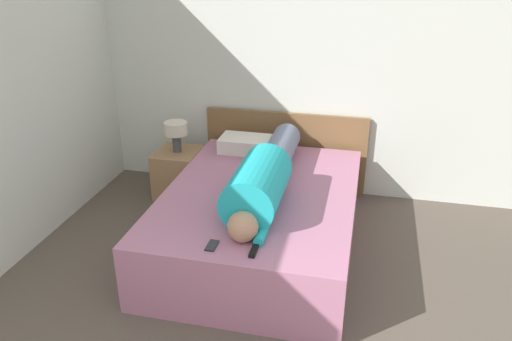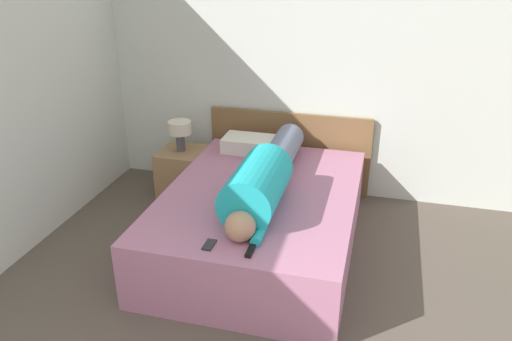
{
  "view_description": "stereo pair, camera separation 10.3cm",
  "coord_description": "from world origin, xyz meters",
  "px_view_note": "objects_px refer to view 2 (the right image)",
  "views": [
    {
      "loc": [
        0.56,
        -0.77,
        2.33
      ],
      "look_at": [
        -0.22,
        2.59,
        0.77
      ],
      "focal_mm": 35.0,
      "sensor_mm": 36.0,
      "label": 1
    },
    {
      "loc": [
        0.66,
        -0.74,
        2.33
      ],
      "look_at": [
        -0.22,
        2.59,
        0.77
      ],
      "focal_mm": 35.0,
      "sensor_mm": 36.0,
      "label": 2
    }
  ],
  "objects_px": {
    "table_lamp": "(180,130)",
    "person_lying": "(265,176)",
    "bed": "(261,219)",
    "cell_phone": "(209,245)",
    "tv_remote": "(251,250)",
    "nightstand": "(183,172)",
    "pillow_near_headboard": "(250,144)"
  },
  "relations": [
    {
      "from": "bed",
      "to": "pillow_near_headboard",
      "type": "bearing_deg",
      "value": 111.56
    },
    {
      "from": "tv_remote",
      "to": "cell_phone",
      "type": "relative_size",
      "value": 1.15
    },
    {
      "from": "person_lying",
      "to": "cell_phone",
      "type": "xyz_separation_m",
      "value": [
        -0.18,
        -0.8,
        -0.16
      ]
    },
    {
      "from": "tv_remote",
      "to": "cell_phone",
      "type": "height_order",
      "value": "tv_remote"
    },
    {
      "from": "bed",
      "to": "pillow_near_headboard",
      "type": "height_order",
      "value": "pillow_near_headboard"
    },
    {
      "from": "bed",
      "to": "pillow_near_headboard",
      "type": "xyz_separation_m",
      "value": [
        -0.32,
        0.81,
        0.33
      ]
    },
    {
      "from": "tv_remote",
      "to": "bed",
      "type": "bearing_deg",
      "value": 99.99
    },
    {
      "from": "table_lamp",
      "to": "person_lying",
      "type": "relative_size",
      "value": 0.17
    },
    {
      "from": "table_lamp",
      "to": "cell_phone",
      "type": "bearing_deg",
      "value": -61.58
    },
    {
      "from": "nightstand",
      "to": "cell_phone",
      "type": "xyz_separation_m",
      "value": [
        0.89,
        -1.64,
        0.3
      ]
    },
    {
      "from": "bed",
      "to": "cell_phone",
      "type": "height_order",
      "value": "cell_phone"
    },
    {
      "from": "pillow_near_headboard",
      "to": "person_lying",
      "type": "bearing_deg",
      "value": -67.28
    },
    {
      "from": "table_lamp",
      "to": "tv_remote",
      "type": "bearing_deg",
      "value": -54.5
    },
    {
      "from": "person_lying",
      "to": "table_lamp",
      "type": "bearing_deg",
      "value": 141.59
    },
    {
      "from": "table_lamp",
      "to": "cell_phone",
      "type": "relative_size",
      "value": 2.34
    },
    {
      "from": "nightstand",
      "to": "person_lying",
      "type": "bearing_deg",
      "value": -38.41
    },
    {
      "from": "table_lamp",
      "to": "tv_remote",
      "type": "distance_m",
      "value": 2.03
    },
    {
      "from": "tv_remote",
      "to": "pillow_near_headboard",
      "type": "bearing_deg",
      "value": 105.72
    },
    {
      "from": "nightstand",
      "to": "pillow_near_headboard",
      "type": "relative_size",
      "value": 0.93
    },
    {
      "from": "bed",
      "to": "table_lamp",
      "type": "height_order",
      "value": "table_lamp"
    },
    {
      "from": "pillow_near_headboard",
      "to": "tv_remote",
      "type": "xyz_separation_m",
      "value": [
        0.47,
        -1.68,
        -0.06
      ]
    },
    {
      "from": "cell_phone",
      "to": "bed",
      "type": "bearing_deg",
      "value": 81.35
    },
    {
      "from": "table_lamp",
      "to": "person_lying",
      "type": "xyz_separation_m",
      "value": [
        1.07,
        -0.85,
        0.01
      ]
    },
    {
      "from": "bed",
      "to": "cell_phone",
      "type": "xyz_separation_m",
      "value": [
        -0.13,
        -0.87,
        0.27
      ]
    },
    {
      "from": "nightstand",
      "to": "person_lying",
      "type": "height_order",
      "value": "person_lying"
    },
    {
      "from": "pillow_near_headboard",
      "to": "cell_phone",
      "type": "xyz_separation_m",
      "value": [
        0.19,
        -1.67,
        -0.06
      ]
    },
    {
      "from": "nightstand",
      "to": "cell_phone",
      "type": "bearing_deg",
      "value": -61.58
    },
    {
      "from": "bed",
      "to": "person_lying",
      "type": "xyz_separation_m",
      "value": [
        0.05,
        -0.07,
        0.43
      ]
    },
    {
      "from": "nightstand",
      "to": "tv_remote",
      "type": "relative_size",
      "value": 3.11
    },
    {
      "from": "pillow_near_headboard",
      "to": "tv_remote",
      "type": "distance_m",
      "value": 1.74
    },
    {
      "from": "table_lamp",
      "to": "person_lying",
      "type": "height_order",
      "value": "person_lying"
    },
    {
      "from": "nightstand",
      "to": "pillow_near_headboard",
      "type": "distance_m",
      "value": 0.79
    }
  ]
}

